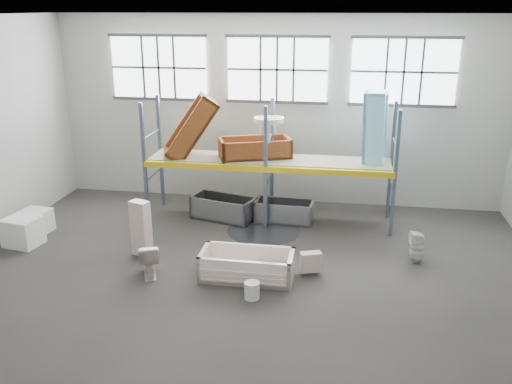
% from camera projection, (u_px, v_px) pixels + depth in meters
% --- Properties ---
extents(floor, '(12.00, 10.00, 0.10)m').
position_uv_depth(floor, '(244.00, 286.00, 10.64)').
color(floor, '#433E39').
rests_on(floor, ground).
extents(ceiling, '(12.00, 10.00, 0.10)m').
position_uv_depth(ceiling, '(242.00, 13.00, 8.99)').
color(ceiling, silver).
rests_on(ceiling, ground).
extents(wall_back, '(12.00, 0.10, 5.00)m').
position_uv_depth(wall_back, '(277.00, 111.00, 14.53)').
color(wall_back, '#B1AEA5').
rests_on(wall_back, ground).
extents(wall_front, '(12.00, 0.10, 5.00)m').
position_uv_depth(wall_front, '(145.00, 304.00, 5.09)').
color(wall_front, '#9E9B93').
rests_on(wall_front, ground).
extents(window_left, '(2.60, 0.04, 1.60)m').
position_uv_depth(window_left, '(159.00, 68.00, 14.55)').
color(window_left, white).
rests_on(window_left, wall_back).
extents(window_mid, '(2.60, 0.04, 1.60)m').
position_uv_depth(window_mid, '(277.00, 70.00, 14.07)').
color(window_mid, white).
rests_on(window_mid, wall_back).
extents(window_right, '(2.60, 0.04, 1.60)m').
position_uv_depth(window_right, '(404.00, 72.00, 13.58)').
color(window_right, white).
rests_on(window_right, wall_back).
extents(rack_upright_la, '(0.08, 0.08, 3.00)m').
position_uv_depth(rack_upright_la, '(145.00, 164.00, 13.30)').
color(rack_upright_la, slate).
rests_on(rack_upright_la, floor).
extents(rack_upright_lb, '(0.08, 0.08, 3.00)m').
position_uv_depth(rack_upright_lb, '(160.00, 151.00, 14.42)').
color(rack_upright_lb, slate).
rests_on(rack_upright_lb, floor).
extents(rack_upright_ma, '(0.08, 0.08, 3.00)m').
position_uv_depth(rack_upright_ma, '(265.00, 169.00, 12.84)').
color(rack_upright_ma, slate).
rests_on(rack_upright_ma, floor).
extents(rack_upright_mb, '(0.08, 0.08, 3.00)m').
position_uv_depth(rack_upright_mb, '(272.00, 156.00, 13.96)').
color(rack_upright_mb, slate).
rests_on(rack_upright_mb, floor).
extents(rack_upright_ra, '(0.08, 0.08, 3.00)m').
position_uv_depth(rack_upright_ra, '(395.00, 175.00, 12.39)').
color(rack_upright_ra, slate).
rests_on(rack_upright_ra, floor).
extents(rack_upright_rb, '(0.08, 0.08, 3.00)m').
position_uv_depth(rack_upright_rb, '(391.00, 161.00, 13.51)').
color(rack_upright_rb, slate).
rests_on(rack_upright_rb, floor).
extents(rack_beam_front, '(6.00, 0.10, 0.14)m').
position_uv_depth(rack_beam_front, '(265.00, 169.00, 12.84)').
color(rack_beam_front, yellow).
rests_on(rack_beam_front, floor).
extents(rack_beam_back, '(6.00, 0.10, 0.14)m').
position_uv_depth(rack_beam_back, '(272.00, 156.00, 13.96)').
color(rack_beam_back, yellow).
rests_on(rack_beam_back, floor).
extents(shelf_deck, '(5.90, 1.10, 0.03)m').
position_uv_depth(shelf_deck, '(269.00, 159.00, 13.38)').
color(shelf_deck, gray).
rests_on(shelf_deck, floor).
extents(wet_patch, '(1.80, 1.80, 0.00)m').
position_uv_depth(wet_patch, '(264.00, 231.00, 13.14)').
color(wet_patch, black).
rests_on(wet_patch, floor).
extents(bathtub_beige, '(1.85, 0.88, 0.54)m').
position_uv_depth(bathtub_beige, '(247.00, 265.00, 10.80)').
color(bathtub_beige, '#FBDFD4').
rests_on(bathtub_beige, floor).
extents(cistern_spare, '(0.46, 0.33, 0.40)m').
position_uv_depth(cistern_spare, '(311.00, 262.00, 10.92)').
color(cistern_spare, '#C7ACA4').
rests_on(cistern_spare, bathtub_beige).
extents(sink_in_tub, '(0.63, 0.63, 0.16)m').
position_uv_depth(sink_in_tub, '(269.00, 268.00, 10.93)').
color(sink_in_tub, beige).
rests_on(sink_in_tub, bathtub_beige).
extents(toilet_beige, '(0.63, 0.80, 0.71)m').
position_uv_depth(toilet_beige, '(149.00, 259.00, 10.86)').
color(toilet_beige, beige).
rests_on(toilet_beige, floor).
extents(cistern_tall, '(0.46, 0.38, 1.23)m').
position_uv_depth(cistern_tall, '(141.00, 228.00, 11.71)').
color(cistern_tall, beige).
rests_on(cistern_tall, floor).
extents(toilet_white, '(0.36, 0.36, 0.69)m').
position_uv_depth(toilet_white, '(417.00, 247.00, 11.43)').
color(toilet_white, white).
rests_on(toilet_white, floor).
extents(steel_tub_left, '(1.72, 1.13, 0.58)m').
position_uv_depth(steel_tub_left, '(224.00, 208.00, 13.81)').
color(steel_tub_left, '#96989D').
rests_on(steel_tub_left, floor).
extents(steel_tub_right, '(1.48, 0.76, 0.53)m').
position_uv_depth(steel_tub_right, '(284.00, 211.00, 13.67)').
color(steel_tub_right, '#A3A4AA').
rests_on(steel_tub_right, floor).
extents(rust_tub_flat, '(1.92, 1.37, 0.49)m').
position_uv_depth(rust_tub_flat, '(255.00, 148.00, 13.46)').
color(rust_tub_flat, '#965122').
rests_on(rust_tub_flat, shelf_deck).
extents(rust_tub_tilted, '(1.59, 1.24, 1.71)m').
position_uv_depth(rust_tub_tilted, '(191.00, 128.00, 13.46)').
color(rust_tub_tilted, brown).
rests_on(rust_tub_tilted, shelf_deck).
extents(sink_on_shelf, '(0.84, 0.72, 0.63)m').
position_uv_depth(sink_on_shelf, '(269.00, 142.00, 12.95)').
color(sink_on_shelf, white).
rests_on(sink_on_shelf, rust_tub_flat).
extents(blue_tub_upright, '(0.68, 0.90, 1.77)m').
position_uv_depth(blue_tub_upright, '(375.00, 128.00, 12.96)').
color(blue_tub_upright, '#93DAF6').
rests_on(blue_tub_upright, shelf_deck).
extents(bucket, '(0.32, 0.32, 0.33)m').
position_uv_depth(bucket, '(252.00, 290.00, 10.05)').
color(bucket, silver).
rests_on(bucket, floor).
extents(carton_near, '(0.85, 0.76, 0.64)m').
position_uv_depth(carton_near, '(23.00, 232.00, 12.28)').
color(carton_near, white).
rests_on(carton_near, floor).
extents(carton_far, '(0.74, 0.74, 0.55)m').
position_uv_depth(carton_far, '(35.00, 222.00, 12.97)').
color(carton_far, white).
rests_on(carton_far, floor).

